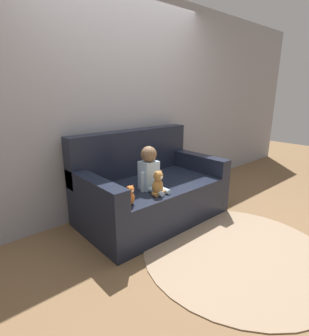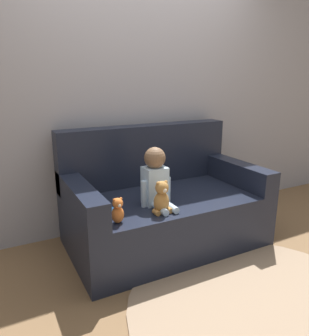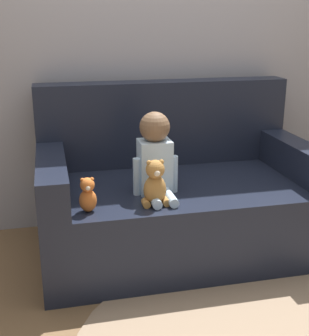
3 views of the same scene
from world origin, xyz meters
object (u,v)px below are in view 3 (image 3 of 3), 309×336
Objects in this scene: couch at (175,196)px; teddy_bear_brown at (155,184)px; plush_toy_side at (88,195)px; toy_ball at (87,196)px; person_baby at (155,157)px.

couch is 0.51m from teddy_bear_brown.
teddy_bear_brown is 1.35× the size of plush_toy_side.
teddy_bear_brown reaches higher than plush_toy_side.
teddy_bear_brown is at bearing -20.99° from toy_ball.
teddy_bear_brown reaches higher than toy_ball.
teddy_bear_brown is 3.99× the size of toy_ball.
person_baby is at bearing -129.22° from couch.
person_baby reaches higher than teddy_bear_brown.
plush_toy_side is at bearing -144.33° from couch.
person_baby is 1.84× the size of teddy_bear_brown.
couch is at bearing 60.74° from teddy_bear_brown.
plush_toy_side is 0.16m from toy_ball.
person_baby is at bearing 25.79° from plush_toy_side.
plush_toy_side is (-0.39, -0.19, -0.12)m from person_baby.
person_baby reaches higher than plush_toy_side.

